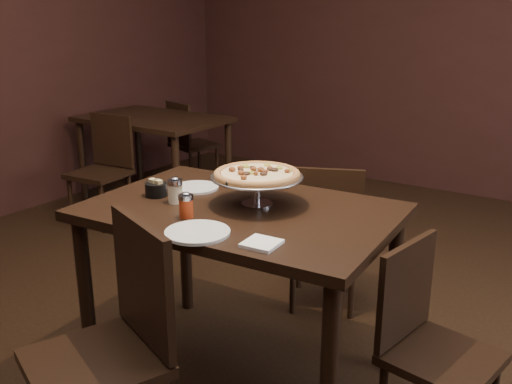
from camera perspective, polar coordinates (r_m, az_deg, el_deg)
The scene contains 16 objects.
room at distance 2.29m, azimuth 1.02°, elevation 11.64°, with size 6.04×7.04×2.84m.
dining_table at distance 2.52m, azimuth -1.58°, elevation -3.86°, with size 1.38×0.96×0.83m.
background_table at distance 5.12m, azimuth -10.21°, elevation 6.29°, with size 1.24×0.82×0.77m.
pizza_stand at distance 2.48m, azimuth 0.10°, elevation 1.75°, with size 0.41×0.41×0.17m.
parmesan_shaker at distance 2.55m, azimuth -8.07°, elevation 0.15°, with size 0.07×0.07×0.12m.
pepper_flake_shaker at distance 2.36m, azimuth -7.00°, elevation -1.33°, with size 0.06×0.06×0.11m.
packet_caddy at distance 2.67m, azimuth -9.96°, elevation 0.31°, with size 0.10×0.10×0.08m.
napkin_stack at distance 2.08m, azimuth 0.57°, elevation -5.17°, with size 0.12×0.12×0.01m, color white.
plate_left at distance 2.76m, azimuth -6.02°, elevation 0.46°, with size 0.22×0.22×0.01m, color silver.
plate_near at distance 2.20m, azimuth -5.88°, elevation -4.03°, with size 0.25×0.25×0.01m, color silver.
serving_spatula at distance 2.35m, azimuth -1.54°, elevation 0.74°, with size 0.16×0.16×0.02m.
chair_far at distance 3.21m, azimuth 6.90°, elevation -3.93°, with size 0.53×0.53×0.86m.
chair_near at distance 2.16m, azimuth -14.05°, elevation -14.25°, with size 0.57×0.57×0.95m.
chair_side at distance 2.34m, azimuth 16.80°, elevation -13.92°, with size 0.44×0.44×0.81m.
bg_chair_far at distance 5.62m, azimuth -6.74°, elevation 5.15°, with size 0.48×0.48×0.83m.
bg_chair_near at distance 4.74m, azimuth -14.94°, elevation 2.64°, with size 0.44×0.44×0.87m.
Camera 1 is at (1.29, -1.89, 1.63)m, focal length 40.00 mm.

